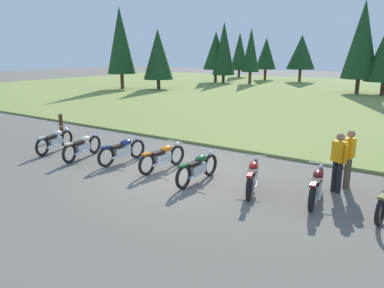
% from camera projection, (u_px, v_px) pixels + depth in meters
% --- Properties ---
extents(ground_plane, '(140.00, 140.00, 0.00)m').
position_uv_depth(ground_plane, '(181.00, 176.00, 11.54)').
color(ground_plane, '#605B54').
extents(grass_moorland, '(80.00, 44.00, 0.10)m').
position_uv_depth(grass_moorland, '(354.00, 96.00, 32.03)').
color(grass_moorland, olive).
rests_on(grass_moorland, ground).
extents(forest_treeline, '(35.79, 26.98, 8.24)m').
position_uv_depth(forest_treeline, '(299.00, 49.00, 39.19)').
color(forest_treeline, '#47331E').
rests_on(forest_treeline, ground).
extents(motorcycle_silver, '(0.77, 2.06, 0.88)m').
position_uv_depth(motorcycle_silver, '(55.00, 140.00, 14.28)').
color(motorcycle_silver, black).
rests_on(motorcycle_silver, ground).
extents(motorcycle_cream, '(0.71, 2.08, 0.88)m').
position_uv_depth(motorcycle_cream, '(83.00, 146.00, 13.37)').
color(motorcycle_cream, black).
rests_on(motorcycle_cream, ground).
extents(motorcycle_navy, '(0.62, 2.10, 0.88)m').
position_uv_depth(motorcycle_navy, '(122.00, 150.00, 12.84)').
color(motorcycle_navy, black).
rests_on(motorcycle_navy, ground).
extents(motorcycle_orange, '(0.62, 2.10, 0.88)m').
position_uv_depth(motorcycle_orange, '(163.00, 157.00, 12.02)').
color(motorcycle_orange, black).
rests_on(motorcycle_orange, ground).
extents(motorcycle_british_green, '(0.62, 2.10, 0.88)m').
position_uv_depth(motorcycle_british_green, '(198.00, 168.00, 10.89)').
color(motorcycle_british_green, black).
rests_on(motorcycle_british_green, ground).
extents(motorcycle_red, '(0.86, 2.03, 0.88)m').
position_uv_depth(motorcycle_red, '(253.00, 176.00, 10.18)').
color(motorcycle_red, black).
rests_on(motorcycle_red, ground).
extents(motorcycle_maroon, '(0.65, 2.09, 0.88)m').
position_uv_depth(motorcycle_maroon, '(317.00, 185.00, 9.47)').
color(motorcycle_maroon, black).
rests_on(motorcycle_maroon, ground).
extents(rider_with_back_turned, '(0.25, 0.55, 1.67)m').
position_uv_depth(rider_with_back_turned, '(349.00, 155.00, 10.32)').
color(rider_with_back_turned, '#4C4233').
rests_on(rider_with_back_turned, ground).
extents(rider_in_hivis_vest, '(0.48, 0.38, 1.67)m').
position_uv_depth(rider_in_hivis_vest, '(339.00, 159.00, 9.96)').
color(rider_in_hivis_vest, black).
rests_on(rider_in_hivis_vest, ground).
extents(trail_marker_post, '(0.12, 0.12, 1.10)m').
position_uv_depth(trail_marker_post, '(61.00, 126.00, 16.43)').
color(trail_marker_post, '#47331E').
rests_on(trail_marker_post, ground).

